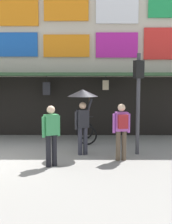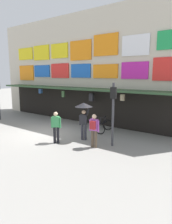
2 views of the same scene
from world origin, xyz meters
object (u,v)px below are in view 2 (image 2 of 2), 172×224
bicycle_parked (104,126)px  pedestrian_in_yellow (56,125)px  pedestrian_with_umbrella (84,111)px  pedestrian_in_white (94,128)px  traffic_light_far (113,104)px

bicycle_parked → pedestrian_in_yellow: bearing=-106.2°
pedestrian_in_yellow → pedestrian_with_umbrella: 1.67m
bicycle_parked → pedestrian_in_white: 2.92m
traffic_light_far → pedestrian_in_white: traffic_light_far is taller
traffic_light_far → pedestrian_in_yellow: size_ratio=1.90×
pedestrian_with_umbrella → bicycle_parked: bearing=87.4°
traffic_light_far → pedestrian_in_yellow: (-2.60, -1.38, -1.16)m
traffic_light_far → bicycle_parked: traffic_light_far is taller
traffic_light_far → pedestrian_with_umbrella: traffic_light_far is taller
bicycle_parked → pedestrian_in_white: pedestrian_in_white is taller
bicycle_parked → pedestrian_with_umbrella: pedestrian_with_umbrella is taller
pedestrian_in_yellow → pedestrian_in_white: bearing=16.4°
bicycle_parked → pedestrian_with_umbrella: (-0.09, -1.96, 1.25)m
traffic_light_far → bicycle_parked: bearing=131.6°
pedestrian_in_yellow → pedestrian_with_umbrella: size_ratio=0.81×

